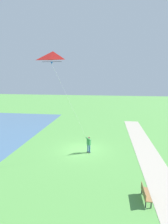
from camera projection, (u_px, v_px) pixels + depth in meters
The scene contains 5 objects.
ground_plane at pixel (82, 150), 19.64m from camera, with size 120.00×120.00×0.00m, color #569947.
walkway_path at pixel (152, 163), 16.73m from camera, with size 2.40×32.00×0.02m, color #ADA393.
person_kite_flyer at pixel (89, 143), 18.77m from camera, with size 0.55×0.62×1.83m.
flying_kite at pixel (53, 59), 14.38m from camera, with size 3.23×3.38×8.03m.
park_bench_near_walkway at pixel (145, 193), 11.50m from camera, with size 0.45×1.50×0.88m.
Camera 1 is at (-2.85, 18.26, 7.84)m, focal length 28.76 mm.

